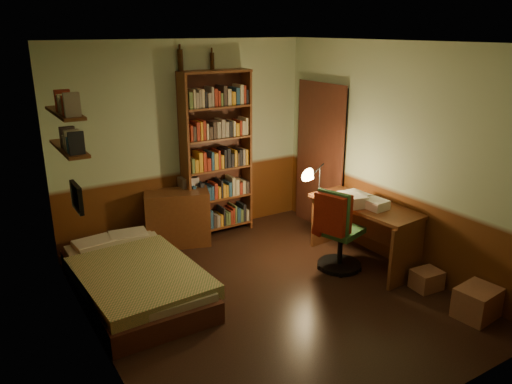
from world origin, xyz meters
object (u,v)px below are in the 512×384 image
cardboard_box_a (477,303)px  office_chair (341,233)px  mini_stereo (188,182)px  bookshelf (217,155)px  desk_lamp (320,172)px  bed (133,268)px  cardboard_box_b (427,280)px  desk (364,233)px  dresser (178,218)px

cardboard_box_a → office_chair: bearing=106.2°
mini_stereo → office_chair: bearing=-58.1°
bookshelf → desk_lamp: bearing=-55.2°
mini_stereo → bookshelf: (0.41, -0.04, 0.32)m
bed → bookshelf: size_ratio=0.91×
mini_stereo → cardboard_box_b: bearing=-59.5°
bed → cardboard_box_b: size_ratio=6.66×
bookshelf → cardboard_box_b: size_ratio=7.32×
bed → desk: bearing=-15.0°
bookshelf → desk: bearing=-56.7°
mini_stereo → bookshelf: bookshelf is taller
cardboard_box_b → bookshelf: bearing=114.3°
desk → desk_lamp: bearing=112.7°
desk_lamp → desk: bearing=-81.5°
desk_lamp → office_chair: 0.80m
bed → desk_lamp: desk_lamp is taller
desk_lamp → cardboard_box_a: size_ratio=1.45×
mini_stereo → office_chair: 2.13m
dresser → office_chair: size_ratio=0.93×
office_chair → mini_stereo: bearing=105.1°
bookshelf → desk: 2.18m
bed → bookshelf: 2.04m
dresser → mini_stereo: size_ratio=3.46×
desk → cardboard_box_a: 1.54m
cardboard_box_a → bed: bearing=140.6°
desk_lamp → office_chair: (-0.07, -0.52, -0.60)m
bookshelf → desk_lamp: 1.45m
desk_lamp → office_chair: bearing=-117.3°
desk → bookshelf: bearing=116.3°
desk → cardboard_box_a: bearing=-91.7°
cardboard_box_b → bed: bearing=149.9°
dresser → cardboard_box_b: 3.15m
bed → cardboard_box_a: 3.52m
desk_lamp → bed: bearing=156.4°
bookshelf → desk_lamp: bookshelf is taller
desk_lamp → cardboard_box_b: (0.40, -1.42, -0.93)m
office_chair → cardboard_box_a: bearing=-91.0°
mini_stereo → desk: mini_stereo is taller
bed → dresser: (0.92, 0.95, 0.06)m
dresser → desk_lamp: desk_lamp is taller
dresser → cardboard_box_a: 3.66m
desk_lamp → cardboard_box_a: (0.37, -2.06, -0.89)m
bookshelf → cardboard_box_a: 3.60m
bookshelf → desk_lamp: size_ratio=3.72×
bookshelf → cardboard_box_a: (1.16, -3.27, -0.95)m
desk_lamp → cardboard_box_a: desk_lamp is taller
bed → bookshelf: bookshelf is taller
mini_stereo → desk_lamp: size_ratio=0.40×
cardboard_box_a → cardboard_box_b: (0.03, 0.64, -0.05)m
dresser → cardboard_box_b: dresser is taller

